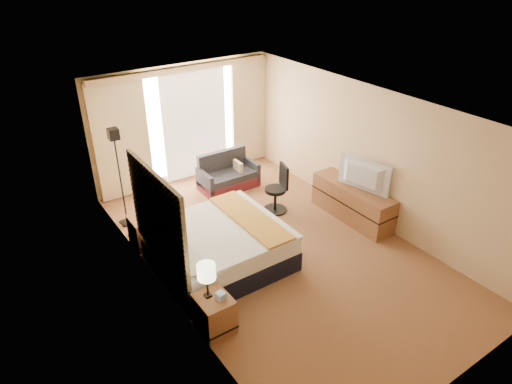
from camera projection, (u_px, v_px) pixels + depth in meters
floor at (277, 248)px, 8.15m from camera, size 4.20×7.00×0.02m
ceiling at (280, 108)px, 6.90m from camera, size 4.20×7.00×0.02m
wall_back at (183, 123)px, 10.05m from camera, size 4.20×0.02×2.60m
wall_front at (470, 306)px, 4.99m from camera, size 4.20×0.02×2.60m
wall_left at (160, 222)px, 6.48m from camera, size 0.02×7.00×2.60m
wall_right at (368, 154)px, 8.56m from camera, size 0.02×7.00×2.60m
headboard at (157, 217)px, 6.65m from camera, size 0.06×1.85×1.50m
nightstand_left at (214, 313)px, 6.33m from camera, size 0.45×0.52×0.55m
nightstand_right at (145, 231)px, 8.14m from camera, size 0.45×0.52×0.55m
media_dresser at (352, 202)px, 8.88m from camera, size 0.50×1.80×0.70m
window at (194, 120)px, 10.15m from camera, size 2.30×0.02×2.30m
curtains at (185, 120)px, 9.92m from camera, size 4.12×0.19×2.56m
bed at (219, 246)px, 7.58m from camera, size 2.04×1.87×0.99m
loveseat at (228, 176)px, 10.07m from camera, size 1.27×0.69×0.79m
floor_lamp at (117, 158)px, 8.22m from camera, size 0.25×0.25×1.95m
desk_chair at (278, 191)px, 9.10m from camera, size 0.48×0.48×1.00m
lamp_left at (206, 272)px, 6.03m from camera, size 0.25×0.25×0.53m
lamp_right at (143, 194)px, 7.78m from camera, size 0.29×0.29×0.62m
tissue_box at (221, 296)px, 6.16m from camera, size 0.13×0.13×0.11m
telephone at (147, 215)px, 8.01m from camera, size 0.18×0.14×0.07m
television at (361, 176)px, 8.41m from camera, size 0.37×1.06×0.61m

